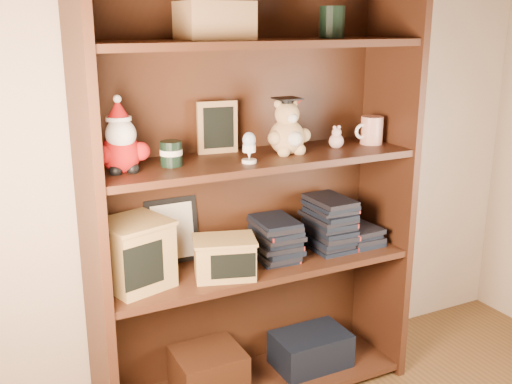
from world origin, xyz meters
TOP-DOWN VIEW (x-y plane):
  - bookcase at (0.10, 1.36)m, footprint 1.20×0.35m
  - shelf_lower at (0.10, 1.30)m, footprint 1.14×0.33m
  - shelf_upper at (0.10, 1.30)m, footprint 1.14×0.33m
  - santa_plush at (-0.38, 1.30)m, footprint 0.18×0.13m
  - teachers_tin at (-0.21, 1.30)m, footprint 0.07×0.07m
  - chalkboard_plaque at (0.00, 1.42)m, footprint 0.15×0.09m
  - egg_cup at (0.04, 1.23)m, footprint 0.05×0.05m
  - grad_teddy_bear at (0.22, 1.30)m, footprint 0.17×0.15m
  - pink_figurine at (0.44, 1.30)m, footprint 0.06×0.06m
  - teacher_mug at (0.60, 1.30)m, footprint 0.12×0.09m
  - certificate_frame at (-0.17, 1.44)m, footprint 0.19×0.05m
  - treats_box at (-0.35, 1.30)m, footprint 0.26×0.26m
  - pencils_box at (-0.05, 1.24)m, footprint 0.25×0.21m
  - book_stack_left at (0.18, 1.30)m, footprint 0.14×0.20m
  - book_stack_mid at (0.42, 1.30)m, footprint 0.14×0.20m
  - book_stack_right at (0.55, 1.30)m, footprint 0.14×0.20m

SIDE VIEW (x-z plane):
  - shelf_lower at x=0.10m, z-range 0.53..0.55m
  - book_stack_right at x=0.55m, z-range 0.55..0.61m
  - pencils_box at x=-0.05m, z-range 0.55..0.69m
  - book_stack_left at x=0.18m, z-range 0.55..0.69m
  - book_stack_mid at x=0.42m, z-range 0.55..0.74m
  - treats_box at x=-0.35m, z-range 0.55..0.78m
  - certificate_frame at x=-0.17m, z-range 0.55..0.79m
  - bookcase at x=0.10m, z-range -0.02..1.58m
  - shelf_upper at x=0.10m, z-range 0.93..0.95m
  - pink_figurine at x=0.44m, z-range 0.94..1.03m
  - teachers_tin at x=-0.21m, z-range 0.95..1.03m
  - teacher_mug at x=0.60m, z-range 0.95..1.06m
  - egg_cup at x=0.04m, z-range 0.95..1.06m
  - grad_teddy_bear at x=0.22m, z-range 0.93..1.13m
  - chalkboard_plaque at x=0.00m, z-range 0.95..1.13m
  - santa_plush at x=-0.38m, z-range 0.92..1.17m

